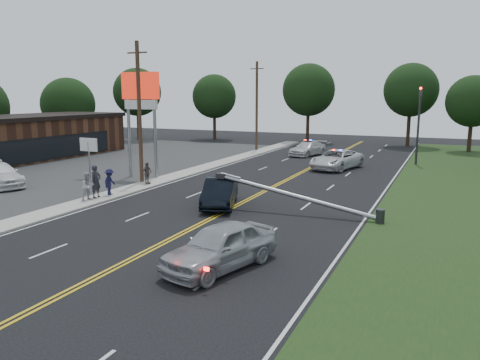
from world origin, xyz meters
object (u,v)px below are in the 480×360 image
at_px(emergency_b, 308,149).
at_px(utility_pole_mid, 139,113).
at_px(bystander_d, 147,173).
at_px(emergency_a, 337,159).
at_px(bystander_c, 110,182).
at_px(waiting_sedan, 220,246).
at_px(small_sign, 89,148).
at_px(fallen_streetlight, 305,198).
at_px(utility_pole_far, 257,106).
at_px(bystander_a, 96,182).
at_px(crashed_sedan, 220,193).
at_px(bystander_b, 88,186).
at_px(pylon_sign, 141,99).
at_px(traffic_signal, 419,119).

bearing_deg(emergency_b, utility_pole_mid, -92.47).
bearing_deg(bystander_d, emergency_a, -32.28).
distance_m(utility_pole_mid, bystander_c, 6.26).
xyz_separation_m(waiting_sedan, bystander_d, (-11.85, 12.16, 0.06)).
distance_m(small_sign, fallen_streetlight, 18.68).
bearing_deg(waiting_sedan, utility_pole_far, 126.32).
bearing_deg(emergency_b, bystander_a, -87.25).
bearing_deg(utility_pole_mid, crashed_sedan, -25.78).
relative_size(utility_pole_mid, bystander_a, 4.98).
bearing_deg(crashed_sedan, emergency_a, 59.93).
xyz_separation_m(small_sign, crashed_sedan, (13.16, -4.04, -1.54)).
relative_size(bystander_b, bystander_d, 1.08).
height_order(crashed_sedan, bystander_d, bystander_d).
relative_size(pylon_sign, small_sign, 2.58).
bearing_deg(bystander_c, waiting_sedan, -135.29).
height_order(pylon_sign, small_sign, pylon_sign).
relative_size(crashed_sedan, emergency_b, 0.94).
height_order(utility_pole_far, bystander_c, utility_pole_far).
bearing_deg(crashed_sedan, bystander_b, 176.73).
bearing_deg(emergency_a, pylon_sign, -126.02).
distance_m(pylon_sign, bystander_b, 9.90).
bearing_deg(pylon_sign, emergency_a, 39.36).
bearing_deg(utility_pole_far, bystander_d, -87.67).
xyz_separation_m(small_sign, bystander_c, (5.72, -4.60, -1.39)).
relative_size(fallen_streetlight, waiting_sedan, 1.89).
height_order(bystander_a, bystander_c, bystander_a).
height_order(utility_pole_mid, emergency_b, utility_pole_mid).
relative_size(traffic_signal, bystander_d, 4.52).
relative_size(pylon_sign, waiting_sedan, 1.62).
bearing_deg(utility_pole_far, small_sign, -102.31).
bearing_deg(bystander_b, utility_pole_mid, 21.55).
relative_size(traffic_signal, utility_pole_far, 0.70).
relative_size(pylon_sign, traffic_signal, 1.13).
bearing_deg(bystander_a, bystander_b, -179.78).
bearing_deg(fallen_streetlight, bystander_c, -177.24).
xyz_separation_m(utility_pole_mid, utility_pole_far, (0.00, 22.00, 0.00)).
height_order(utility_pole_mid, crashed_sedan, utility_pole_mid).
distance_m(small_sign, waiting_sedan, 21.80).
bearing_deg(emergency_a, small_sign, -127.91).
height_order(fallen_streetlight, utility_pole_far, utility_pole_far).
bearing_deg(crashed_sedan, traffic_signal, 47.87).
distance_m(small_sign, bystander_b, 8.46).
bearing_deg(bystander_c, bystander_b, 161.48).
xyz_separation_m(bystander_b, bystander_c, (0.23, 1.69, -0.02)).
xyz_separation_m(traffic_signal, utility_pole_far, (-17.50, 4.00, 0.88)).
relative_size(utility_pole_far, crashed_sedan, 2.07).
height_order(traffic_signal, bystander_a, traffic_signal).
bearing_deg(small_sign, pylon_sign, 29.74).
bearing_deg(crashed_sedan, utility_pole_mid, 134.61).
bearing_deg(pylon_sign, fallen_streetlight, -22.22).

